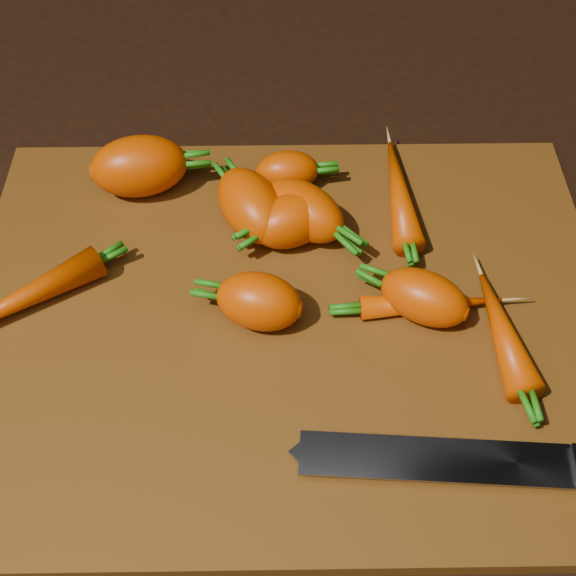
{
  "coord_description": "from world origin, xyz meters",
  "views": [
    {
      "loc": [
        -0.01,
        -0.38,
        0.49
      ],
      "look_at": [
        0.0,
        0.01,
        0.03
      ],
      "focal_mm": 50.0,
      "sensor_mm": 36.0,
      "label": 1
    }
  ],
  "objects": [
    {
      "name": "carrot_10",
      "position": [
        -0.2,
        0.01,
        0.03
      ],
      "size": [
        0.12,
        0.1,
        0.03
      ],
      "primitive_type": "ellipsoid",
      "rotation": [
        0.0,
        0.0,
        3.78
      ],
      "color": "#C13B00",
      "rests_on": "cutting_board"
    },
    {
      "name": "carrot_3",
      "position": [
        -0.03,
        0.09,
        0.04
      ],
      "size": [
        0.08,
        0.1,
        0.05
      ],
      "primitive_type": "ellipsoid",
      "rotation": [
        0.0,
        0.0,
        2.04
      ],
      "color": "#C13B00",
      "rests_on": "cutting_board"
    },
    {
      "name": "ground",
      "position": [
        0.0,
        0.0,
        -0.01
      ],
      "size": [
        2.0,
        2.0,
        0.01
      ],
      "primitive_type": "cube",
      "color": "black"
    },
    {
      "name": "carrot_8",
      "position": [
        0.11,
        -0.0,
        0.02
      ],
      "size": [
        0.11,
        0.03,
        0.02
      ],
      "primitive_type": "ellipsoid",
      "rotation": [
        0.0,
        0.0,
        0.06
      ],
      "color": "#C13B00",
      "rests_on": "cutting_board"
    },
    {
      "name": "carrot_4",
      "position": [
        0.01,
        0.08,
        0.03
      ],
      "size": [
        0.08,
        0.07,
        0.04
      ],
      "primitive_type": "ellipsoid",
      "rotation": [
        0.0,
        0.0,
        3.63
      ],
      "color": "#C13B00",
      "rests_on": "cutting_board"
    },
    {
      "name": "carrot_7",
      "position": [
        0.1,
        0.12,
        0.03
      ],
      "size": [
        0.03,
        0.13,
        0.03
      ],
      "primitive_type": "ellipsoid",
      "rotation": [
        0.0,
        0.0,
        1.6
      ],
      "color": "#C13B00",
      "rests_on": "cutting_board"
    },
    {
      "name": "knife",
      "position": [
        0.11,
        -0.13,
        0.02
      ],
      "size": [
        0.29,
        0.05,
        0.02
      ],
      "rotation": [
        0.0,
        0.0,
        -0.07
      ],
      "color": "gray",
      "rests_on": "cutting_board"
    },
    {
      "name": "carrot_2",
      "position": [
        0.01,
        0.09,
        0.03
      ],
      "size": [
        0.09,
        0.09,
        0.05
      ],
      "primitive_type": "ellipsoid",
      "rotation": [
        0.0,
        0.0,
        -0.74
      ],
      "color": "#C13B00",
      "rests_on": "cutting_board"
    },
    {
      "name": "carrot_5",
      "position": [
        0.0,
        0.14,
        0.03
      ],
      "size": [
        0.06,
        0.04,
        0.04
      ],
      "primitive_type": "ellipsoid",
      "rotation": [
        0.0,
        0.0,
        0.07
      ],
      "color": "#C13B00",
      "rests_on": "cutting_board"
    },
    {
      "name": "carrot_6",
      "position": [
        0.1,
        -0.0,
        0.03
      ],
      "size": [
        0.08,
        0.07,
        0.04
      ],
      "primitive_type": "ellipsoid",
      "rotation": [
        0.0,
        0.0,
        2.62
      ],
      "color": "#C13B00",
      "rests_on": "cutting_board"
    },
    {
      "name": "carrot_9",
      "position": [
        0.16,
        -0.03,
        0.03
      ],
      "size": [
        0.04,
        0.11,
        0.03
      ],
      "primitive_type": "ellipsoid",
      "rotation": [
        0.0,
        0.0,
        1.68
      ],
      "color": "#C13B00",
      "rests_on": "cutting_board"
    },
    {
      "name": "carrot_0",
      "position": [
        -0.13,
        0.14,
        0.04
      ],
      "size": [
        0.09,
        0.07,
        0.05
      ],
      "primitive_type": "ellipsoid",
      "rotation": [
        0.0,
        0.0,
        0.18
      ],
      "color": "#C13B00",
      "rests_on": "cutting_board"
    },
    {
      "name": "cutting_board",
      "position": [
        0.0,
        0.0,
        0.01
      ],
      "size": [
        0.5,
        0.4,
        0.01
      ],
      "primitive_type": "cube",
      "color": "#60350C",
      "rests_on": "ground"
    },
    {
      "name": "carrot_1",
      "position": [
        -0.02,
        -0.01,
        0.03
      ],
      "size": [
        0.07,
        0.06,
        0.04
      ],
      "primitive_type": "ellipsoid",
      "rotation": [
        0.0,
        0.0,
        2.87
      ],
      "color": "#C13B00",
      "rests_on": "cutting_board"
    }
  ]
}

